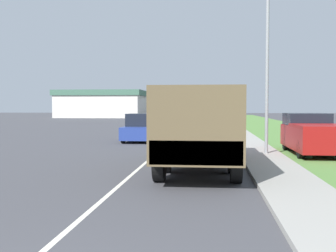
# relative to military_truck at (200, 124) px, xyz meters

# --- Properties ---
(ground_plane) EXTENTS (180.00, 180.00, 0.00)m
(ground_plane) POSITION_rel_military_truck_xyz_m (-2.05, 28.84, -1.53)
(ground_plane) COLOR #424247
(lane_centre_stripe) EXTENTS (0.12, 120.00, 0.00)m
(lane_centre_stripe) POSITION_rel_military_truck_xyz_m (-2.05, 28.84, -1.52)
(lane_centre_stripe) COLOR silver
(lane_centre_stripe) RESTS_ON ground
(sidewalk_right) EXTENTS (1.80, 120.00, 0.12)m
(sidewalk_right) POSITION_rel_military_truck_xyz_m (2.45, 28.84, -1.47)
(sidewalk_right) COLOR #9E9B93
(sidewalk_right) RESTS_ON ground
(grass_strip_right) EXTENTS (7.00, 120.00, 0.02)m
(grass_strip_right) POSITION_rel_military_truck_xyz_m (6.85, 28.84, -1.52)
(grass_strip_right) COLOR #56843D
(grass_strip_right) RESTS_ON ground
(military_truck) EXTENTS (2.41, 7.75, 2.62)m
(military_truck) POSITION_rel_military_truck_xyz_m (0.00, 0.00, 0.00)
(military_truck) COLOR #606647
(military_truck) RESTS_ON ground
(car_nearest_ahead) EXTENTS (1.88, 4.02, 1.66)m
(car_nearest_ahead) POSITION_rel_military_truck_xyz_m (-3.77, 10.90, -0.79)
(car_nearest_ahead) COLOR navy
(car_nearest_ahead) RESTS_ON ground
(car_second_ahead) EXTENTS (1.84, 4.15, 1.56)m
(car_second_ahead) POSITION_rel_military_truck_xyz_m (0.03, 23.25, -0.83)
(car_second_ahead) COLOR silver
(car_second_ahead) RESTS_ON ground
(car_third_ahead) EXTENTS (1.90, 4.13, 1.52)m
(car_third_ahead) POSITION_rel_military_truck_xyz_m (-0.42, 38.01, -0.84)
(car_third_ahead) COLOR maroon
(car_third_ahead) RESTS_ON ground
(car_fourth_ahead) EXTENTS (1.86, 4.44, 1.70)m
(car_fourth_ahead) POSITION_rel_military_truck_xyz_m (-0.41, 45.75, -0.77)
(car_fourth_ahead) COLOR silver
(car_fourth_ahead) RESTS_ON ground
(pickup_truck) EXTENTS (2.03, 5.09, 1.75)m
(pickup_truck) POSITION_rel_military_truck_xyz_m (4.84, 5.03, -0.65)
(pickup_truck) COLOR maroon
(pickup_truck) RESTS_ON grass_strip_right
(lamp_post) EXTENTS (1.69, 0.24, 7.03)m
(lamp_post) POSITION_rel_military_truck_xyz_m (2.50, 4.10, 2.78)
(lamp_post) COLOR gray
(lamp_post) RESTS_ON sidewalk_right
(utility_box) EXTENTS (0.55, 0.45, 0.70)m
(utility_box) POSITION_rel_military_truck_xyz_m (4.15, 3.48, -1.16)
(utility_box) COLOR #3D7042
(utility_box) RESTS_ON grass_strip_right
(building_distant) EXTENTS (16.08, 12.30, 5.06)m
(building_distant) POSITION_rel_military_truck_xyz_m (-20.11, 64.56, 1.04)
(building_distant) COLOR beige
(building_distant) RESTS_ON ground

